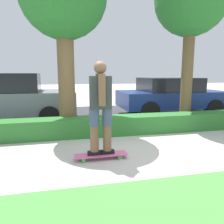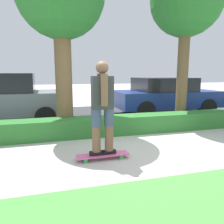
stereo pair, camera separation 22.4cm
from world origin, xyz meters
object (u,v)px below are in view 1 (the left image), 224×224
object	(u,v)px
skateboard	(101,155)
parked_car_front	(8,98)
skater_person	(101,106)
tree_mid	(191,1)
parked_car_middle	(171,95)

from	to	relation	value
skateboard	parked_car_front	xyz separation A→B (m)	(-2.40, 3.79, 0.73)
skateboard	skater_person	bearing A→B (deg)	176.42
skateboard	skater_person	size ratio (longest dim) A/B	0.58
skateboard	parked_car_front	distance (m)	4.55
skateboard	skater_person	distance (m)	0.92
tree_mid	parked_car_middle	world-z (taller)	tree_mid
tree_mid	skater_person	bearing A→B (deg)	-144.41
skateboard	parked_car_front	bearing A→B (deg)	122.33
skateboard	tree_mid	bearing A→B (deg)	35.59
skater_person	tree_mid	size ratio (longest dim) A/B	0.36
skater_person	parked_car_front	distance (m)	4.49
tree_mid	parked_car_middle	xyz separation A→B (m)	(0.39, 1.70, -2.85)
tree_mid	parked_car_front	bearing A→B (deg)	162.98
tree_mid	parked_car_front	distance (m)	6.29
skateboard	skater_person	xyz separation A→B (m)	(-0.00, 0.00, 0.92)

